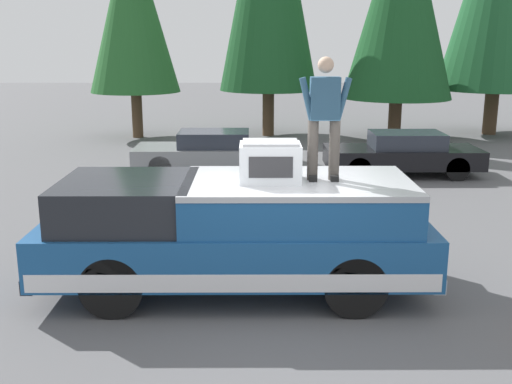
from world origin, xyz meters
The scene contains 7 objects.
ground_plane centered at (0.00, 0.00, 0.00)m, with size 90.00×90.00×0.00m, color #565659.
pickup_truck centered at (0.50, 0.56, 0.87)m, with size 2.01×5.54×1.65m.
compressor_unit centered at (0.43, 0.07, 1.93)m, with size 0.65×0.84×0.56m.
person_on_truck_bed centered at (0.52, -0.67, 2.55)m, with size 0.29×0.72×1.69m.
parked_car_black centered at (8.36, -3.73, 0.58)m, with size 1.64×4.10×1.16m.
parked_car_grey centered at (8.59, 1.44, 0.58)m, with size 1.64×4.10×1.16m.
conifer_center_right centered at (14.98, 4.63, 4.70)m, with size 3.27×3.27×7.74m.
Camera 1 is at (-7.87, 0.30, 3.56)m, focal length 42.99 mm.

